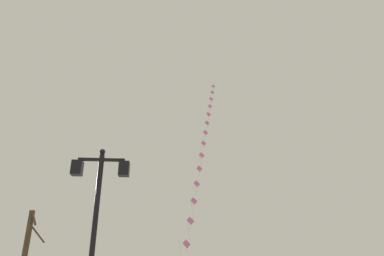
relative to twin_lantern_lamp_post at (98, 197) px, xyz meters
The scene contains 3 objects.
twin_lantern_lamp_post is the anchor object (origin of this frame).
kite_train 22.71m from the twin_lantern_lamp_post, 75.74° to the left, with size 5.07×17.64×22.93m.
bare_tree 11.23m from the twin_lantern_lamp_post, 118.20° to the left, with size 0.81×1.94×4.19m.
Camera 1 is at (-0.03, -2.29, 1.41)m, focal length 31.80 mm.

